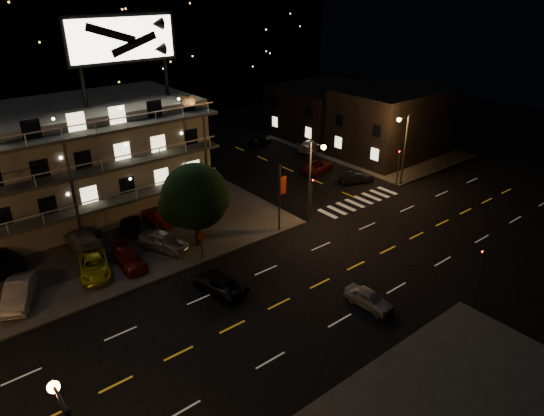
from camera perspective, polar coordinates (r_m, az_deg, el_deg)
ground at (r=35.95m, az=3.32°, el=-10.00°), size 140.00×140.00×0.00m
curb_nw at (r=46.73m, az=-27.35°, el=-4.04°), size 44.00×24.00×0.15m
curb_ne at (r=68.19m, az=10.90°, el=7.18°), size 16.00×24.00×0.15m
motel at (r=48.95m, az=-25.10°, el=4.51°), size 28.00×13.80×18.10m
side_bldg_front at (r=64.63m, az=13.90°, el=9.77°), size 14.06×10.00×8.50m
side_bldg_back at (r=72.43m, az=6.27°, el=11.37°), size 14.06×12.00×7.00m
streetlight_nc at (r=43.90m, az=4.80°, el=4.13°), size 0.44×1.92×8.00m
streetlight_ne at (r=53.97m, az=15.21°, el=7.39°), size 1.92×0.44×8.00m
signal_nw at (r=45.51m, az=4.67°, el=1.66°), size 0.20×0.27×4.60m
signal_sw at (r=36.61m, az=23.31°, el=-6.78°), size 0.20×0.27×4.60m
signal_ne at (r=54.72m, az=14.67°, el=5.04°), size 0.27×0.20×4.60m
banner_north at (r=42.69m, az=0.97°, el=1.36°), size 0.83×0.16×6.40m
stop_sign at (r=39.43m, az=-8.29°, el=-3.86°), size 0.91×0.11×2.61m
tree at (r=40.27m, az=-9.08°, el=1.12°), size 5.77×5.56×7.27m
lot_car_1 at (r=38.60m, az=-27.68°, el=-8.89°), size 3.45×4.94×1.55m
lot_car_2 at (r=39.94m, az=-20.18°, el=-6.37°), size 3.41×5.23×1.34m
lot_car_3 at (r=40.14m, az=-16.49°, el=-5.66°), size 2.10×4.56×1.29m
lot_car_4 at (r=41.65m, az=-12.59°, el=-3.81°), size 3.37×4.83×1.53m
lot_car_7 at (r=44.04m, az=-21.48°, el=-3.38°), size 2.19×5.32×1.54m
lot_car_8 at (r=45.18m, az=-16.43°, el=-1.97°), size 2.98×4.34×1.37m
lot_car_9 at (r=46.35m, az=-13.47°, el=-0.82°), size 2.09×4.64×1.48m
side_car_0 at (r=55.22m, az=9.91°, el=3.55°), size 4.10×2.55×1.28m
side_car_1 at (r=58.06m, az=5.43°, el=4.93°), size 5.06×3.16×1.30m
side_car_2 at (r=65.40m, az=4.86°, el=7.40°), size 5.59×3.30×1.52m
side_car_3 at (r=67.40m, az=-1.47°, el=7.92°), size 3.96×2.30×1.27m
road_car_east at (r=34.97m, az=11.36°, el=-10.42°), size 1.70×3.73×1.24m
road_car_west at (r=36.05m, az=-6.25°, el=-8.77°), size 2.85×4.89×1.28m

